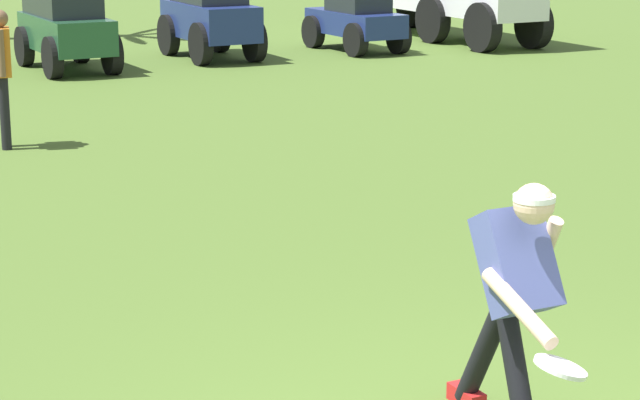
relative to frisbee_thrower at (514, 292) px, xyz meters
name	(u,v)px	position (x,y,z in m)	size (l,w,h in m)	color
frisbee_thrower	(514,292)	(0.00, 0.00, 0.00)	(0.46, 1.12, 1.40)	black
frisbee_in_flight	(560,367)	(-0.20, -0.66, -0.15)	(0.34, 0.34, 0.10)	white
teammate_deep	(2,65)	(-0.63, 8.91, 0.15)	(0.26, 0.50, 1.56)	black
parked_car_slot_e	(65,26)	(1.73, 14.91, -0.07)	(1.18, 2.42, 1.34)	#235133
parked_car_slot_f	(210,16)	(4.38, 15.23, -0.05)	(1.17, 2.35, 1.40)	navy
parked_car_slot_g	(356,20)	(7.15, 15.04, -0.23)	(1.18, 2.24, 1.10)	navy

